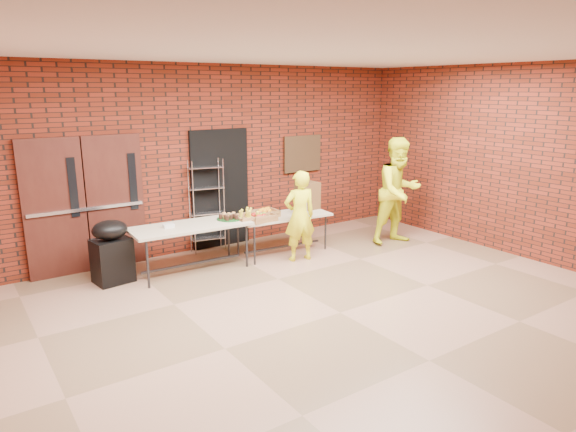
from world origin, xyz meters
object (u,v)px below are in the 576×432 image
(table_left, at_px, (191,229))
(coffee_dispenser, at_px, (307,195))
(covered_grill, at_px, (112,251))
(volunteer_man, at_px, (399,191))
(table_right, at_px, (283,218))
(wire_rack, at_px, (207,206))
(volunteer_woman, at_px, (300,216))

(table_left, bearing_deg, coffee_dispenser, 5.68)
(table_left, relative_size, covered_grill, 1.97)
(table_left, height_order, volunteer_man, volunteer_man)
(table_right, xyz_separation_m, volunteer_man, (2.09, -0.69, 0.35))
(table_right, bearing_deg, coffee_dispenser, 18.49)
(table_right, relative_size, coffee_dispenser, 3.51)
(table_left, distance_m, coffee_dispenser, 2.34)
(table_right, relative_size, volunteer_man, 0.87)
(wire_rack, distance_m, table_right, 1.33)
(volunteer_man, bearing_deg, covered_grill, 175.33)
(wire_rack, height_order, volunteer_man, volunteer_man)
(covered_grill, height_order, volunteer_man, volunteer_man)
(covered_grill, relative_size, volunteer_man, 0.48)
(wire_rack, relative_size, volunteer_woman, 1.07)
(wire_rack, bearing_deg, covered_grill, -149.68)
(covered_grill, relative_size, volunteer_woman, 0.63)
(wire_rack, height_order, table_left, wire_rack)
(table_right, relative_size, volunteer_woman, 1.13)
(table_right, distance_m, coffee_dispenser, 0.72)
(volunteer_man, bearing_deg, coffee_dispenser, 155.95)
(volunteer_man, bearing_deg, table_left, 175.50)
(volunteer_woman, xyz_separation_m, volunteer_man, (2.07, -0.21, 0.22))
(wire_rack, relative_size, coffee_dispenser, 3.35)
(table_right, height_order, volunteer_man, volunteer_man)
(table_right, relative_size, covered_grill, 1.80)
(table_right, bearing_deg, table_left, -175.94)
(table_left, relative_size, volunteer_woman, 1.23)
(coffee_dispenser, height_order, volunteer_woman, volunteer_woman)
(wire_rack, xyz_separation_m, table_right, (1.01, -0.85, -0.19))
(coffee_dispenser, bearing_deg, volunteer_man, -30.21)
(volunteer_woman, height_order, volunteer_man, volunteer_man)
(covered_grill, bearing_deg, table_left, -19.07)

